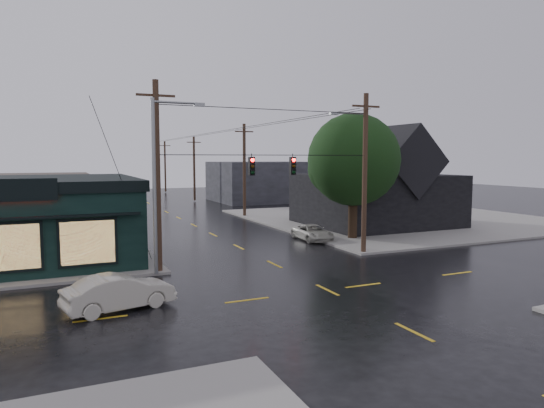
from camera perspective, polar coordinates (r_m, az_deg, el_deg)
name	(u,v)px	position (r m, az deg, el deg)	size (l,w,h in m)	color
ground_plane	(327,290)	(23.06, 6.52, -10.02)	(160.00, 160.00, 0.00)	black
sidewalk_ne	(398,218)	(50.49, 14.59, -1.64)	(28.00, 28.00, 0.15)	gray
ne_building	(376,177)	(44.73, 12.11, 3.18)	(12.60, 11.60, 8.75)	black
corner_tree	(354,160)	(36.66, 9.57, 5.13)	(6.90, 6.90, 9.31)	black
utility_pole_nw	(160,273)	(26.78, -13.08, -7.94)	(2.00, 0.32, 10.15)	#2E2314
utility_pole_ne	(363,254)	(31.81, 10.69, -5.78)	(2.00, 0.32, 10.15)	#2E2314
utility_pole_far_a	(245,217)	(50.75, -3.24, -1.52)	(2.00, 0.32, 9.65)	#2E2314
utility_pole_far_b	(195,201)	(69.72, -9.08, 0.31)	(2.00, 0.32, 9.15)	#2E2314
utility_pole_far_c	(166,192)	(89.14, -12.40, 1.35)	(2.00, 0.32, 9.15)	#2E2314
span_signal_assembly	(272,166)	(28.06, 0.04, 4.55)	(13.00, 0.48, 1.23)	black
streetlight_nw	(156,277)	(26.06, -13.44, -8.32)	(5.40, 0.30, 9.15)	gray
streetlight_ne	(364,251)	(32.66, 10.72, -5.48)	(5.40, 0.30, 9.15)	gray
bg_building_west	(31,194)	(59.31, -26.52, 1.05)	(12.00, 10.00, 4.40)	#352C27
bg_building_east	(264,181)	(69.78, -0.91, 2.69)	(14.00, 12.00, 5.60)	#242529
sedan_cream	(119,292)	(20.82, -17.52, -9.87)	(1.53, 4.39, 1.44)	beige
suv_silver	(312,233)	(36.37, 4.78, -3.37)	(1.92, 4.17, 1.16)	#B3B1A5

